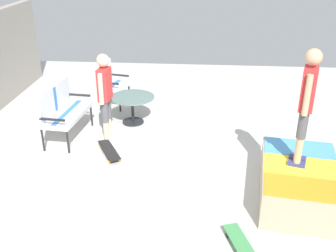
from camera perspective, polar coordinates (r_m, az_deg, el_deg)
The scene contains 9 objects.
ground_plane at distance 6.63m, azimuth -0.05°, elevation -5.97°, with size 12.00×12.00×0.10m, color beige.
skate_ramp at distance 5.96m, azimuth 18.93°, elevation -7.81°, with size 1.89×2.00×0.54m.
patio_bench at distance 7.52m, azimuth -15.38°, elevation 2.67°, with size 1.30×0.67×1.02m.
patio_chair_near_house at distance 8.86m, azimuth -8.55°, elevation 6.70°, with size 0.72×0.67×1.02m.
patio_table at distance 7.97m, azimuth -5.21°, elevation 3.17°, with size 0.90×0.90×0.57m.
person_watching at distance 7.03m, azimuth -9.17°, elevation 4.83°, with size 0.48×0.27×1.67m.
person_skater at distance 5.48m, azimuth 19.59°, elevation 3.59°, with size 0.46×0.31×1.64m.
skateboard_by_bench at distance 6.93m, azimuth -8.60°, elevation -3.51°, with size 0.80×0.56×0.10m.
skateboard_spare at distance 4.98m, azimuth 10.76°, elevation -16.82°, with size 0.82×0.44×0.10m.
Camera 1 is at (-5.65, -0.47, 3.38)m, focal length 41.76 mm.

